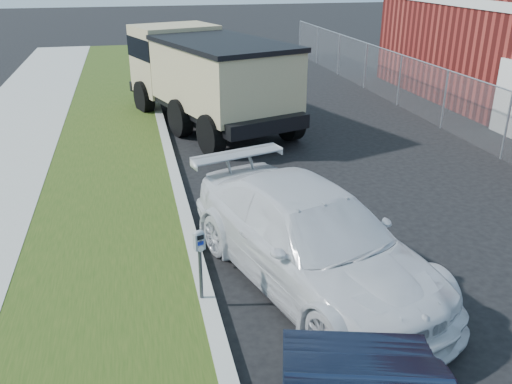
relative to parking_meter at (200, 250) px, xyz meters
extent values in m
plane|color=black|center=(2.68, 0.85, -0.97)|extent=(120.00, 120.00, 0.00)
cube|color=#989890|center=(0.08, 2.85, -0.89)|extent=(0.25, 50.00, 0.15)
cube|color=#243D10|center=(-1.52, 2.85, -0.90)|extent=(3.00, 50.00, 0.13)
plane|color=slate|center=(8.68, 7.85, -0.07)|extent=(0.00, 30.00, 30.00)
cylinder|color=#999EA6|center=(8.68, 7.85, 0.83)|extent=(0.04, 30.00, 0.04)
cylinder|color=#999EA6|center=(8.68, 4.85, -0.07)|extent=(0.06, 0.06, 1.80)
cylinder|color=#999EA6|center=(8.68, 7.85, -0.07)|extent=(0.06, 0.06, 1.80)
cylinder|color=#999EA6|center=(8.68, 10.85, -0.07)|extent=(0.06, 0.06, 1.80)
cylinder|color=#999EA6|center=(8.68, 13.85, -0.07)|extent=(0.06, 0.06, 1.80)
cylinder|color=#999EA6|center=(8.68, 16.85, -0.07)|extent=(0.06, 0.06, 1.80)
cylinder|color=#999EA6|center=(8.68, 19.85, -0.07)|extent=(0.06, 0.06, 1.80)
cylinder|color=#999EA6|center=(8.68, 22.85, -0.07)|extent=(0.06, 0.06, 1.80)
cube|color=silver|center=(10.16, 8.85, 2.63)|extent=(0.06, 14.00, 0.30)
cube|color=silver|center=(10.13, 6.85, 0.13)|extent=(0.08, 1.10, 2.20)
cylinder|color=#3F4247|center=(0.00, 0.00, -0.43)|extent=(0.07, 0.07, 0.86)
cube|color=gray|center=(0.00, 0.00, 0.15)|extent=(0.18, 0.14, 0.26)
ellipsoid|color=gray|center=(0.00, 0.00, 0.28)|extent=(0.19, 0.15, 0.10)
cube|color=black|center=(0.02, -0.05, 0.23)|extent=(0.10, 0.04, 0.07)
cube|color=#0D1F98|center=(0.02, -0.05, 0.14)|extent=(0.09, 0.03, 0.06)
cylinder|color=silver|center=(0.02, -0.05, 0.05)|extent=(0.09, 0.03, 0.09)
cube|color=#3F4247|center=(0.02, -0.05, 0.17)|extent=(0.03, 0.01, 0.04)
imported|color=silver|center=(1.82, 0.37, -0.19)|extent=(3.64, 5.78, 1.56)
cube|color=black|center=(1.64, 9.77, -0.15)|extent=(4.58, 7.59, 0.39)
cube|color=tan|center=(0.84, 12.22, 0.77)|extent=(3.13, 2.74, 2.24)
cube|color=black|center=(0.84, 12.22, 1.22)|extent=(3.17, 2.77, 0.67)
cube|color=tan|center=(1.92, 8.92, 0.77)|extent=(4.02, 5.31, 1.79)
cube|color=black|center=(1.92, 8.92, 1.70)|extent=(4.17, 5.45, 0.13)
cube|color=black|center=(0.50, 13.23, -0.24)|extent=(2.61, 1.00, 0.34)
cylinder|color=black|center=(-0.35, 11.71, -0.41)|extent=(0.69, 1.18, 1.12)
cylinder|color=black|center=(2.10, 12.52, -0.41)|extent=(0.69, 1.18, 1.12)
cylinder|color=black|center=(0.59, 8.84, -0.41)|extent=(0.69, 1.18, 1.12)
cylinder|color=black|center=(3.04, 9.64, -0.41)|extent=(0.69, 1.18, 1.12)
cylinder|color=black|center=(1.22, 6.92, -0.41)|extent=(0.69, 1.18, 1.12)
cylinder|color=black|center=(3.67, 7.72, -0.41)|extent=(0.69, 1.18, 1.12)
camera|label=1|loc=(-0.77, -6.93, 3.89)|focal=38.00mm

